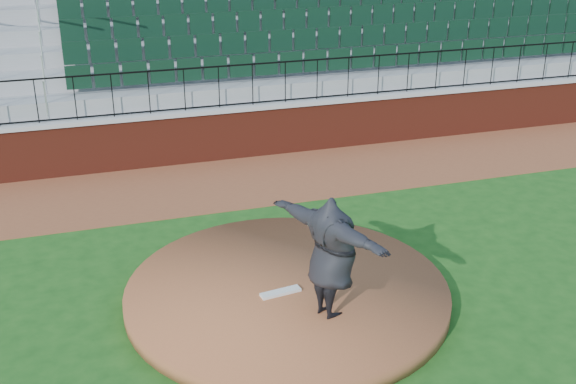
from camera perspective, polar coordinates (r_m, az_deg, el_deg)
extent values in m
plane|color=#1A4C15|center=(11.62, 2.24, -8.68)|extent=(90.00, 90.00, 0.00)
cube|color=brown|center=(16.27, -4.12, 0.91)|extent=(34.00, 3.20, 0.01)
cube|color=maroon|center=(17.53, -5.42, 4.58)|extent=(34.00, 0.35, 1.20)
cube|color=#B7B7B7|center=(17.34, -5.50, 6.61)|extent=(34.00, 0.45, 0.10)
cube|color=maroon|center=(22.34, -8.78, 14.07)|extent=(34.00, 0.50, 5.50)
cylinder|color=brown|center=(11.58, -0.07, -8.07)|extent=(5.20, 5.20, 0.25)
cube|color=white|center=(11.30, -0.60, -8.06)|extent=(0.67, 0.25, 0.04)
imported|color=black|center=(10.36, 3.50, -5.25)|extent=(1.49, 2.42, 1.91)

